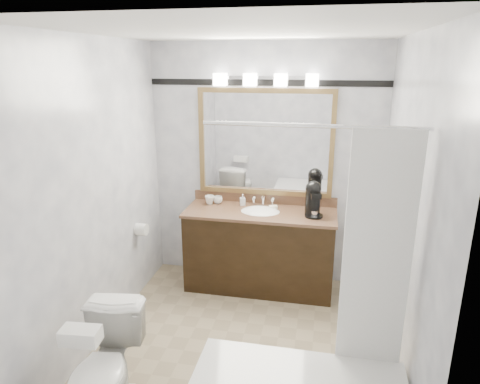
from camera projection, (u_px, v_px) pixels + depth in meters
The scene contains 13 objects.
room at pixel (241, 206), 3.26m from camera, with size 2.42×2.62×2.52m.
vanity at pixel (260, 248), 4.45m from camera, with size 1.53×0.58×0.97m.
mirror at pixel (265, 143), 4.38m from camera, with size 1.40×0.04×1.10m.
vanity_light_bar at pixel (265, 79), 4.15m from camera, with size 1.02×0.14×0.12m.
accent_stripe at pixel (266, 83), 4.22m from camera, with size 2.40×0.01×0.06m, color black.
tp_roll at pixel (142, 229), 4.26m from camera, with size 0.12×0.12×0.11m, color white.
toilet at pixel (104, 371), 2.79m from camera, with size 0.41×0.72×0.73m, color white.
tissue_box at pixel (81, 336), 2.48m from camera, with size 0.23×0.12×0.09m, color white.
coffee_maker at pixel (313, 198), 4.17m from camera, with size 0.18×0.22×0.34m.
cup_left at pixel (218, 200), 4.55m from camera, with size 0.10×0.10×0.08m, color white.
cup_right at pixel (210, 200), 4.53m from camera, with size 0.10×0.10×0.09m, color white.
soap_bottle_a at pixel (243, 200), 4.49m from camera, with size 0.05×0.05×0.12m, color white.
soap_bar at pixel (273, 207), 4.41m from camera, with size 0.08×0.05×0.03m, color #EDE2C3.
Camera 1 is at (0.60, -3.02, 2.30)m, focal length 32.00 mm.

